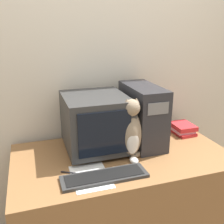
% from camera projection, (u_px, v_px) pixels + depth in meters
% --- Properties ---
extents(wall_back, '(7.00, 0.05, 2.50)m').
position_uv_depth(wall_back, '(103.00, 73.00, 2.02)').
color(wall_back, beige).
rests_on(wall_back, ground_plane).
extents(desk, '(1.43, 0.78, 0.78)m').
position_uv_depth(desk, '(122.00, 203.00, 1.88)').
color(desk, olive).
rests_on(desk, ground_plane).
extents(crt_monitor, '(0.41, 0.46, 0.38)m').
position_uv_depth(crt_monitor, '(95.00, 122.00, 1.78)').
color(crt_monitor, '#333333').
rests_on(crt_monitor, desk).
extents(computer_tower, '(0.21, 0.46, 0.43)m').
position_uv_depth(computer_tower, '(142.00, 115.00, 1.88)').
color(computer_tower, '#28282D').
rests_on(computer_tower, desk).
extents(keyboard, '(0.49, 0.15, 0.02)m').
position_uv_depth(keyboard, '(104.00, 176.00, 1.48)').
color(keyboard, '#2D2D2D').
rests_on(keyboard, desk).
extents(cat, '(0.23, 0.22, 0.41)m').
position_uv_depth(cat, '(130.00, 132.00, 1.67)').
color(cat, gray).
rests_on(cat, desk).
extents(book_stack, '(0.16, 0.21, 0.08)m').
position_uv_depth(book_stack, '(182.00, 129.00, 2.09)').
color(book_stack, red).
rests_on(book_stack, desk).
extents(pen, '(0.14, 0.09, 0.01)m').
position_uv_depth(pen, '(74.00, 173.00, 1.53)').
color(pen, black).
rests_on(pen, desk).
extents(paper_sheet, '(0.21, 0.30, 0.00)m').
position_uv_depth(paper_sheet, '(91.00, 177.00, 1.50)').
color(paper_sheet, white).
rests_on(paper_sheet, desk).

